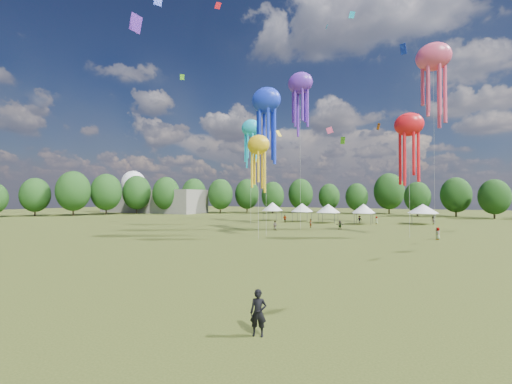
% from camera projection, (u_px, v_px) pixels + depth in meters
% --- Properties ---
extents(ground, '(300.00, 300.00, 0.00)m').
position_uv_depth(ground, '(179.00, 290.00, 18.74)').
color(ground, '#384416').
rests_on(ground, ground).
extents(observer_main, '(0.76, 0.61, 1.81)m').
position_uv_depth(observer_main, '(258.00, 313.00, 12.62)').
color(observer_main, black).
rests_on(observer_main, ground).
extents(spectator_near, '(0.86, 0.71, 1.59)m').
position_uv_depth(spectator_near, '(275.00, 226.00, 52.85)').
color(spectator_near, gray).
rests_on(spectator_near, ground).
extents(spectators_far, '(29.16, 27.14, 1.70)m').
position_uv_depth(spectators_far, '(361.00, 222.00, 60.42)').
color(spectators_far, gray).
rests_on(spectators_far, ground).
extents(festival_tents, '(36.61, 10.68, 4.28)m').
position_uv_depth(festival_tents, '(341.00, 208.00, 68.65)').
color(festival_tents, '#47474C').
rests_on(festival_tents, ground).
extents(show_kites, '(37.90, 28.91, 32.43)m').
position_uv_depth(show_kites, '(347.00, 103.00, 53.21)').
color(show_kites, '#1934E4').
rests_on(show_kites, ground).
extents(small_kites, '(71.88, 58.46, 43.91)m').
position_uv_depth(small_kites, '(334.00, 47.00, 55.28)').
color(small_kites, '#1934E4').
rests_on(small_kites, ground).
extents(treeline, '(201.57, 95.24, 13.43)m').
position_uv_depth(treeline, '(338.00, 193.00, 76.62)').
color(treeline, '#38281C').
rests_on(treeline, ground).
extents(hangar, '(40.00, 12.00, 8.00)m').
position_uv_depth(hangar, '(152.00, 201.00, 115.22)').
color(hangar, gray).
rests_on(hangar, ground).
extents(radome, '(9.00, 9.00, 16.00)m').
position_uv_depth(radome, '(133.00, 186.00, 127.78)').
color(radome, white).
rests_on(radome, ground).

